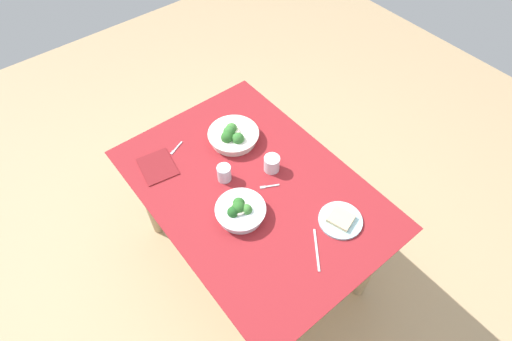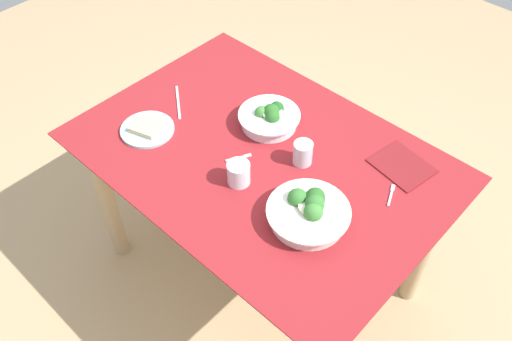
% 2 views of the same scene
% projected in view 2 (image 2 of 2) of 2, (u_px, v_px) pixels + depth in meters
% --- Properties ---
extents(ground_plane, '(6.00, 6.00, 0.00)m').
position_uv_depth(ground_plane, '(260.00, 270.00, 2.58)').
color(ground_plane, tan).
extents(dining_table, '(1.35, 0.95, 0.78)m').
position_uv_depth(dining_table, '(261.00, 177.00, 2.10)').
color(dining_table, maroon).
rests_on(dining_table, ground_plane).
extents(broccoli_bowl_far, '(0.28, 0.28, 0.10)m').
position_uv_depth(broccoli_bowl_far, '(309.00, 211.00, 1.78)').
color(broccoli_bowl_far, silver).
rests_on(broccoli_bowl_far, dining_table).
extents(broccoli_bowl_near, '(0.24, 0.24, 0.09)m').
position_uv_depth(broccoli_bowl_near, '(270.00, 117.00, 2.10)').
color(broccoli_bowl_near, white).
rests_on(broccoli_bowl_near, dining_table).
extents(bread_side_plate, '(0.21, 0.21, 0.03)m').
position_uv_depth(bread_side_plate, '(147.00, 129.00, 2.09)').
color(bread_side_plate, '#99C6D1').
rests_on(bread_side_plate, dining_table).
extents(water_glass_center, '(0.07, 0.07, 0.09)m').
position_uv_depth(water_glass_center, '(303.00, 153.00, 1.95)').
color(water_glass_center, silver).
rests_on(water_glass_center, dining_table).
extents(water_glass_side, '(0.08, 0.08, 0.08)m').
position_uv_depth(water_glass_side, '(239.00, 173.00, 1.89)').
color(water_glass_side, silver).
rests_on(water_glass_side, dining_table).
extents(fork_by_far_bowl, '(0.06, 0.09, 0.00)m').
position_uv_depth(fork_by_far_bowl, '(240.00, 158.00, 2.00)').
color(fork_by_far_bowl, '#B7B7BC').
rests_on(fork_by_far_bowl, dining_table).
extents(fork_by_near_bowl, '(0.05, 0.10, 0.00)m').
position_uv_depth(fork_by_near_bowl, '(391.00, 194.00, 1.88)').
color(fork_by_near_bowl, '#B7B7BC').
rests_on(fork_by_near_bowl, dining_table).
extents(table_knife_left, '(0.17, 0.14, 0.00)m').
position_uv_depth(table_knife_left, '(178.00, 102.00, 2.21)').
color(table_knife_left, '#B7B7BC').
rests_on(table_knife_left, dining_table).
extents(napkin_folded_upper, '(0.23, 0.20, 0.01)m').
position_uv_depth(napkin_folded_upper, '(402.00, 166.00, 1.97)').
color(napkin_folded_upper, maroon).
rests_on(napkin_folded_upper, dining_table).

